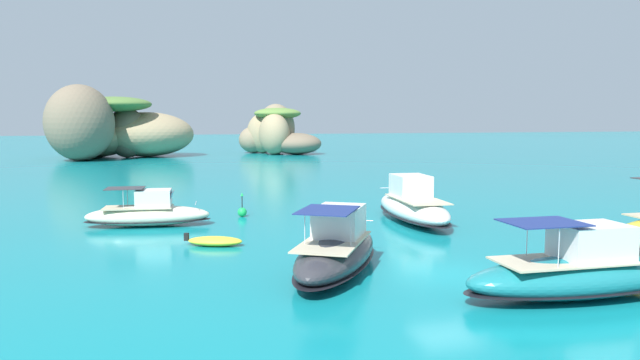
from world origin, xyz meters
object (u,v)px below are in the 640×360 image
at_px(islet_large, 108,130).
at_px(motorboat_charcoal, 337,250).
at_px(motorboat_teal, 580,273).
at_px(motorboat_cream, 148,214).
at_px(dinghy_tender, 215,241).
at_px(channel_buoy, 242,211).
at_px(motorboat_white, 413,206).
at_px(islet_small, 275,133).

relative_size(islet_large, motorboat_charcoal, 2.65).
bearing_deg(motorboat_teal, motorboat_cream, 128.99).
bearing_deg(islet_large, dinghy_tender, -81.54).
xyz_separation_m(motorboat_teal, channel_buoy, (-8.76, 19.37, -0.50)).
height_order(islet_large, dinghy_tender, islet_large).
height_order(motorboat_cream, motorboat_teal, motorboat_teal).
bearing_deg(motorboat_cream, motorboat_charcoal, -58.77).
relative_size(motorboat_charcoal, motorboat_white, 0.93).
distance_m(islet_large, motorboat_white, 66.73).
xyz_separation_m(islet_small, motorboat_white, (-4.69, -67.30, -2.63)).
bearing_deg(motorboat_white, motorboat_cream, 170.45).
bearing_deg(islet_small, motorboat_teal, -93.70).
relative_size(motorboat_cream, motorboat_teal, 0.84).
bearing_deg(motorboat_charcoal, channel_buoy, 97.68).
bearing_deg(islet_small, motorboat_white, -93.98).
xyz_separation_m(islet_small, channel_buoy, (-14.09, -63.04, -3.20)).
bearing_deg(islet_small, motorboat_charcoal, -99.02).
bearing_deg(motorboat_teal, motorboat_white, 87.58).
xyz_separation_m(motorboat_cream, motorboat_white, (14.89, -2.50, 0.21)).
relative_size(islet_small, dinghy_tender, 5.32).
xyz_separation_m(dinghy_tender, channel_buoy, (2.37, 7.96, 0.11)).
distance_m(islet_small, motorboat_charcoal, 77.95).
distance_m(motorboat_white, dinghy_tender, 12.35).
bearing_deg(motorboat_white, dinghy_tender, -162.55).
distance_m(motorboat_cream, motorboat_white, 15.10).
bearing_deg(motorboat_teal, islet_large, 105.08).
height_order(islet_small, motorboat_white, islet_small).
height_order(islet_small, dinghy_tender, islet_small).
distance_m(motorboat_cream, dinghy_tender, 6.96).
distance_m(islet_small, channel_buoy, 64.67).
relative_size(motorboat_teal, channel_buoy, 5.73).
xyz_separation_m(motorboat_white, motorboat_teal, (-0.64, -15.10, -0.06)).
bearing_deg(motorboat_cream, dinghy_tender, -63.28).
bearing_deg(motorboat_charcoal, motorboat_cream, 121.23).
bearing_deg(motorboat_teal, motorboat_charcoal, 141.58).
bearing_deg(islet_large, motorboat_charcoal, -78.97).
height_order(motorboat_charcoal, channel_buoy, motorboat_charcoal).
height_order(islet_large, motorboat_cream, islet_large).
bearing_deg(motorboat_charcoal, motorboat_white, 52.02).
bearing_deg(islet_large, islet_small, 9.23).
bearing_deg(motorboat_white, islet_small, 86.02).
bearing_deg(dinghy_tender, motorboat_teal, -45.70).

